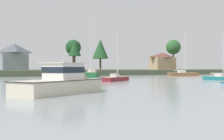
{
  "coord_description": "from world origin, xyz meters",
  "views": [
    {
      "loc": [
        -12.81,
        -8.13,
        2.12
      ],
      "look_at": [
        8.16,
        34.1,
        1.8
      ],
      "focal_mm": 44.93,
      "sensor_mm": 36.0,
      "label": 1
    }
  ],
  "objects_px": {
    "sailboat_green": "(92,76)",
    "cruiser_cream": "(67,86)",
    "sailboat_maroon": "(116,80)",
    "sailboat_wood": "(183,75)",
    "sailboat_teal": "(220,79)"
  },
  "relations": [
    {
      "from": "sailboat_green",
      "to": "cruiser_cream",
      "type": "bearing_deg",
      "value": -115.09
    },
    {
      "from": "sailboat_maroon",
      "to": "sailboat_green",
      "type": "bearing_deg",
      "value": 78.59
    },
    {
      "from": "sailboat_maroon",
      "to": "sailboat_wood",
      "type": "height_order",
      "value": "sailboat_wood"
    },
    {
      "from": "sailboat_teal",
      "to": "sailboat_green",
      "type": "bearing_deg",
      "value": 118.6
    },
    {
      "from": "cruiser_cream",
      "to": "sailboat_teal",
      "type": "height_order",
      "value": "sailboat_teal"
    },
    {
      "from": "sailboat_wood",
      "to": "sailboat_teal",
      "type": "distance_m",
      "value": 26.65
    },
    {
      "from": "sailboat_maroon",
      "to": "cruiser_cream",
      "type": "height_order",
      "value": "sailboat_maroon"
    },
    {
      "from": "sailboat_maroon",
      "to": "sailboat_wood",
      "type": "relative_size",
      "value": 0.66
    },
    {
      "from": "sailboat_wood",
      "to": "sailboat_teal",
      "type": "relative_size",
      "value": 1.48
    },
    {
      "from": "sailboat_wood",
      "to": "sailboat_teal",
      "type": "xyz_separation_m",
      "value": [
        -11.97,
        -23.81,
        -0.07
      ]
    },
    {
      "from": "cruiser_cream",
      "to": "sailboat_green",
      "type": "relative_size",
      "value": 0.61
    },
    {
      "from": "sailboat_maroon",
      "to": "sailboat_green",
      "type": "distance_m",
      "value": 21.33
    },
    {
      "from": "sailboat_wood",
      "to": "sailboat_green",
      "type": "bearing_deg",
      "value": 175.53
    },
    {
      "from": "sailboat_maroon",
      "to": "cruiser_cream",
      "type": "distance_m",
      "value": 22.29
    },
    {
      "from": "sailboat_wood",
      "to": "cruiser_cream",
      "type": "height_order",
      "value": "sailboat_wood"
    }
  ]
}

